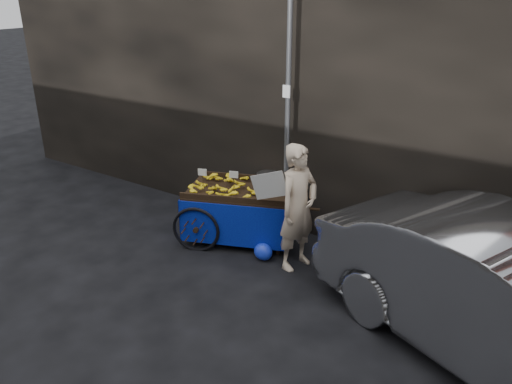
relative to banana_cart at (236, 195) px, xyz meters
The scene contains 6 objects.
ground 1.17m from the banana_cart, 67.55° to the right, with size 80.00×80.00×0.00m, color black.
building_wall 2.59m from the banana_cart, 67.43° to the left, with size 13.50×2.00×5.00m.
street_pole 1.48m from the banana_cart, 36.15° to the left, with size 0.12×0.10×4.00m.
banana_cart is the anchor object (origin of this frame).
vendor 1.28m from the banana_cart, 10.36° to the right, with size 0.95×0.77×1.87m.
plastic_bag 1.05m from the banana_cart, 25.96° to the right, with size 0.30×0.24×0.27m, color #1C34D4.
Camera 1 is at (3.92, -5.07, 3.88)m, focal length 35.00 mm.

